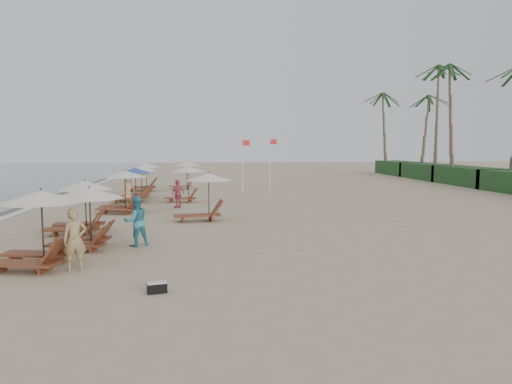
{
  "coord_description": "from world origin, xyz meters",
  "views": [
    {
      "loc": [
        -1.47,
        -17.0,
        3.53
      ],
      "look_at": [
        1.0,
        5.16,
        1.3
      ],
      "focal_mm": 32.82,
      "sensor_mm": 36.0,
      "label": 1
    }
  ],
  "objects": [
    {
      "name": "lounger_station_5",
      "position": [
        -5.83,
        14.93,
        1.15
      ],
      "size": [
        2.39,
        2.12,
        2.16
      ],
      "color": "brown",
      "rests_on": "ground"
    },
    {
      "name": "beachgoer_far_a",
      "position": [
        -2.94,
        9.58,
        0.8
      ],
      "size": [
        0.92,
        0.96,
        1.61
      ],
      "primitive_type": "imported",
      "rotation": [
        0.0,
        0.0,
        3.98
      ],
      "color": "#BE4C5E",
      "rests_on": "ground"
    },
    {
      "name": "foam_line",
      "position": [
        -11.2,
        10.0,
        0.01
      ],
      "size": [
        0.5,
        140.0,
        0.02
      ],
      "primitive_type": "cube",
      "color": "white",
      "rests_on": "ground"
    },
    {
      "name": "flag_pole_far",
      "position": [
        3.82,
        20.07,
        2.34
      ],
      "size": [
        0.6,
        0.08,
        4.21
      ],
      "color": "silver",
      "rests_on": "ground"
    },
    {
      "name": "lounger_station_0",
      "position": [
        -6.37,
        -3.09,
        1.11
      ],
      "size": [
        2.72,
        2.34,
        2.24
      ],
      "color": "brown",
      "rests_on": "ground"
    },
    {
      "name": "inland_station_2",
      "position": [
        -3.03,
        21.2,
        1.45
      ],
      "size": [
        2.6,
        2.24,
        2.22
      ],
      "color": "brown",
      "rests_on": "ground"
    },
    {
      "name": "wet_sand_band",
      "position": [
        -12.5,
        10.0,
        0.0
      ],
      "size": [
        3.2,
        140.0,
        0.01
      ],
      "primitive_type": "cube",
      "color": "#6B5E4C",
      "rests_on": "ground"
    },
    {
      "name": "lounger_station_6",
      "position": [
        -6.2,
        19.74,
        0.99
      ],
      "size": [
        2.72,
        2.2,
        2.18
      ],
      "color": "brown",
      "rests_on": "ground"
    },
    {
      "name": "lounger_station_4",
      "position": [
        -6.0,
        12.65,
        0.96
      ],
      "size": [
        2.65,
        2.55,
        2.15
      ],
      "color": "brown",
      "rests_on": "ground"
    },
    {
      "name": "lounger_station_3",
      "position": [
        -5.84,
        8.02,
        1.1
      ],
      "size": [
        2.71,
        2.35,
        2.21
      ],
      "color": "brown",
      "rests_on": "ground"
    },
    {
      "name": "beachgoer_far_b",
      "position": [
        -6.15,
        12.44,
        0.86
      ],
      "size": [
        1.0,
        0.94,
        1.72
      ],
      "primitive_type": "imported",
      "rotation": [
        0.0,
        0.0,
        0.62
      ],
      "color": "tan",
      "rests_on": "ground"
    },
    {
      "name": "ground",
      "position": [
        0.0,
        0.0,
        0.0
      ],
      "size": [
        160.0,
        160.0,
        0.0
      ],
      "primitive_type": "plane",
      "color": "tan",
      "rests_on": "ground"
    },
    {
      "name": "flag_pole_near",
      "position": [
        1.43,
        17.92,
        2.29
      ],
      "size": [
        0.59,
        0.08,
        4.11
      ],
      "color": "silver",
      "rests_on": "ground"
    },
    {
      "name": "inland_station_1",
      "position": [
        -2.66,
        12.43,
        1.4
      ],
      "size": [
        2.67,
        2.24,
        2.22
      ],
      "color": "brown",
      "rests_on": "ground"
    },
    {
      "name": "duffel_bag",
      "position": [
        -2.63,
        -5.87,
        0.13
      ],
      "size": [
        0.51,
        0.33,
        0.26
      ],
      "color": "black",
      "rests_on": "ground"
    },
    {
      "name": "lounger_station_1",
      "position": [
        -5.57,
        -0.62,
        1.11
      ],
      "size": [
        2.6,
        2.36,
        2.08
      ],
      "color": "brown",
      "rests_on": "ground"
    },
    {
      "name": "beachgoer_mid_a",
      "position": [
        -3.85,
        -0.45,
        0.88
      ],
      "size": [
        1.07,
        0.99,
        1.77
      ],
      "primitive_type": "imported",
      "rotation": [
        0.0,
        0.0,
        3.61
      ],
      "color": "teal",
      "rests_on": "ground"
    },
    {
      "name": "beachgoer_near",
      "position": [
        -5.09,
        -3.62,
        0.89
      ],
      "size": [
        0.76,
        0.62,
        1.78
      ],
      "primitive_type": "imported",
      "rotation": [
        0.0,
        0.0,
        0.34
      ],
      "color": "#A18457",
      "rests_on": "ground"
    },
    {
      "name": "inland_station_0",
      "position": [
        -1.53,
        4.92,
        1.28
      ],
      "size": [
        2.87,
        2.24,
        2.22
      ],
      "color": "brown",
      "rests_on": "ground"
    },
    {
      "name": "lounger_station_2",
      "position": [
        -6.51,
        2.38,
        1.01
      ],
      "size": [
        2.65,
        2.2,
        2.11
      ],
      "color": "brown",
      "rests_on": "ground"
    }
  ]
}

